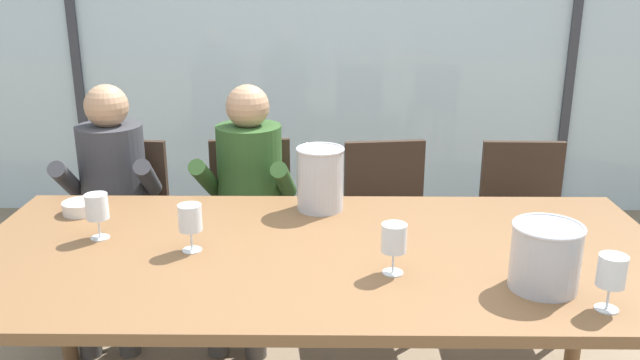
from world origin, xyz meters
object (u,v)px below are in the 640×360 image
at_px(chair_center, 388,216).
at_px(wine_glass_by_left_taster, 190,219).
at_px(chair_near_curtain, 123,215).
at_px(person_charcoal_jacket, 111,192).
at_px(ice_bucket_secondary, 321,178).
at_px(wine_glass_by_right_taster, 97,209).
at_px(wine_glass_center_pour, 394,240).
at_px(dining_table, 319,265).
at_px(wine_glass_near_bucket, 612,274).
at_px(chair_right_of_center, 524,216).
at_px(person_olive_shirt, 247,193).
at_px(ice_bucket_primary, 546,256).
at_px(chair_left_of_center, 251,214).
at_px(tasting_bowl, 81,207).

relative_size(chair_center, wine_glass_by_left_taster, 5.14).
distance_m(chair_near_curtain, person_charcoal_jacket, 0.23).
height_order(chair_near_curtain, ice_bucket_secondary, ice_bucket_secondary).
bearing_deg(wine_glass_by_right_taster, wine_glass_center_pour, -14.97).
relative_size(dining_table, chair_near_curtain, 2.82).
distance_m(chair_center, wine_glass_by_left_taster, 1.34).
bearing_deg(dining_table, wine_glass_near_bucket, -26.41).
distance_m(chair_right_of_center, person_olive_shirt, 1.42).
xyz_separation_m(chair_right_of_center, ice_bucket_secondary, (-1.04, -0.57, 0.39)).
distance_m(chair_right_of_center, ice_bucket_primary, 1.37).
bearing_deg(dining_table, person_olive_shirt, 112.95).
bearing_deg(ice_bucket_secondary, chair_right_of_center, 28.87).
bearing_deg(chair_left_of_center, dining_table, -76.45).
bearing_deg(chair_center, chair_left_of_center, 170.45).
relative_size(person_olive_shirt, wine_glass_by_right_taster, 6.98).
relative_size(chair_center, wine_glass_near_bucket, 5.14).
distance_m(chair_near_curtain, chair_right_of_center, 2.06).
relative_size(chair_near_curtain, chair_right_of_center, 1.00).
relative_size(chair_near_curtain, person_olive_shirt, 0.74).
height_order(chair_near_curtain, wine_glass_near_bucket, wine_glass_near_bucket).
bearing_deg(ice_bucket_primary, chair_left_of_center, 129.43).
distance_m(chair_left_of_center, wine_glass_by_right_taster, 1.10).
distance_m(chair_left_of_center, chair_center, 0.70).
xyz_separation_m(chair_near_curtain, wine_glass_near_bucket, (1.88, -1.43, 0.37)).
distance_m(person_olive_shirt, tasting_bowl, 0.80).
bearing_deg(ice_bucket_primary, person_charcoal_jacket, 146.74).
bearing_deg(chair_center, dining_table, -116.32).
xyz_separation_m(chair_center, wine_glass_center_pour, (-0.09, -1.18, 0.37)).
xyz_separation_m(dining_table, person_olive_shirt, (-0.36, 0.85, -0.02)).
bearing_deg(person_olive_shirt, chair_right_of_center, 11.44).
relative_size(tasting_bowl, wine_glass_by_right_taster, 0.85).
distance_m(chair_right_of_center, wine_glass_by_left_taster, 1.84).
bearing_deg(chair_center, ice_bucket_secondary, -128.03).
relative_size(person_charcoal_jacket, wine_glass_by_left_taster, 6.98).
distance_m(person_charcoal_jacket, wine_glass_near_bucket, 2.28).
distance_m(dining_table, tasting_bowl, 1.05).
height_order(chair_near_curtain, chair_center, same).
distance_m(tasting_bowl, wine_glass_by_right_taster, 0.32).
bearing_deg(wine_glass_by_right_taster, chair_left_of_center, 63.56).
bearing_deg(chair_right_of_center, person_olive_shirt, -173.17).
distance_m(chair_left_of_center, wine_glass_center_pour, 1.40).
distance_m(chair_near_curtain, tasting_bowl, 0.70).
bearing_deg(dining_table, tasting_bowl, 159.93).
relative_size(dining_table, chair_right_of_center, 2.82).
height_order(dining_table, chair_near_curtain, chair_near_curtain).
height_order(chair_right_of_center, tasting_bowl, chair_right_of_center).
bearing_deg(ice_bucket_secondary, dining_table, -90.23).
bearing_deg(ice_bucket_secondary, tasting_bowl, -176.45).
bearing_deg(chair_near_curtain, tasting_bowl, -80.75).
height_order(dining_table, wine_glass_near_bucket, wine_glass_near_bucket).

